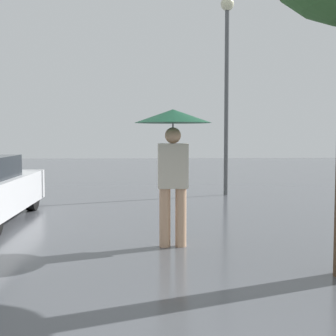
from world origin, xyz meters
The scene contains 2 objects.
pedestrian centered at (0.18, 5.72, 1.49)m, with size 1.05×1.05×1.88m.
street_lamp centered at (1.88, 11.17, 3.34)m, with size 0.33×0.33×4.96m.
Camera 1 is at (-0.24, -0.62, 1.54)m, focal length 50.00 mm.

